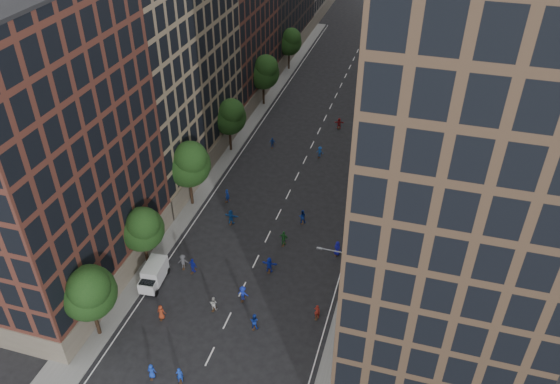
% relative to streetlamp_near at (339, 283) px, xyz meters
% --- Properties ---
extents(ground, '(240.00, 240.00, 0.00)m').
position_rel_streetlamp_near_xyz_m(ground, '(-10.37, 28.00, -5.17)').
color(ground, black).
rests_on(ground, ground).
extents(sidewalk_left, '(4.00, 105.00, 0.15)m').
position_rel_streetlamp_near_xyz_m(sidewalk_left, '(-22.37, 35.50, -5.09)').
color(sidewalk_left, slate).
rests_on(sidewalk_left, ground).
extents(sidewalk_right, '(4.00, 105.00, 0.15)m').
position_rel_streetlamp_near_xyz_m(sidewalk_right, '(1.63, 35.50, -5.09)').
color(sidewalk_right, slate).
rests_on(sidewalk_right, ground).
extents(bldg_left_a, '(14.00, 22.00, 30.00)m').
position_rel_streetlamp_near_xyz_m(bldg_left_a, '(-29.37, -1.00, 9.83)').
color(bldg_left_a, '#52281F').
rests_on(bldg_left_a, ground).
extents(bldg_left_b, '(14.00, 26.00, 34.00)m').
position_rel_streetlamp_near_xyz_m(bldg_left_b, '(-29.37, 23.00, 11.83)').
color(bldg_left_b, '#827055').
rests_on(bldg_left_b, ground).
extents(bldg_left_c, '(14.00, 20.00, 28.00)m').
position_rel_streetlamp_near_xyz_m(bldg_left_c, '(-29.37, 46.00, 8.83)').
color(bldg_left_c, '#52281F').
rests_on(bldg_left_c, ground).
extents(bldg_right_a, '(14.00, 30.00, 36.00)m').
position_rel_streetlamp_near_xyz_m(bldg_right_a, '(8.63, 3.00, 12.83)').
color(bldg_right_a, '#4B3828').
rests_on(bldg_right_a, ground).
extents(bldg_right_b, '(14.00, 28.00, 33.00)m').
position_rel_streetlamp_near_xyz_m(bldg_right_b, '(8.63, 32.00, 11.33)').
color(bldg_right_b, '#6E655B').
rests_on(bldg_right_b, ground).
extents(tree_left_0, '(5.20, 5.20, 8.83)m').
position_rel_streetlamp_near_xyz_m(tree_left_0, '(-21.38, -8.15, 0.79)').
color(tree_left_0, black).
rests_on(tree_left_0, ground).
extents(tree_left_1, '(4.80, 4.80, 8.21)m').
position_rel_streetlamp_near_xyz_m(tree_left_1, '(-21.39, 1.86, 0.38)').
color(tree_left_1, black).
rests_on(tree_left_1, ground).
extents(tree_left_2, '(5.60, 5.60, 9.45)m').
position_rel_streetlamp_near_xyz_m(tree_left_2, '(-21.36, 13.83, 1.19)').
color(tree_left_2, black).
rests_on(tree_left_2, ground).
extents(tree_left_3, '(5.00, 5.00, 8.58)m').
position_rel_streetlamp_near_xyz_m(tree_left_3, '(-21.38, 27.85, 0.65)').
color(tree_left_3, black).
rests_on(tree_left_3, ground).
extents(tree_left_4, '(5.40, 5.40, 9.08)m').
position_rel_streetlamp_near_xyz_m(tree_left_4, '(-21.37, 43.84, 0.93)').
color(tree_left_4, black).
rests_on(tree_left_4, ground).
extents(tree_left_5, '(4.80, 4.80, 8.33)m').
position_rel_streetlamp_near_xyz_m(tree_left_5, '(-21.39, 59.86, 0.51)').
color(tree_left_5, black).
rests_on(tree_left_5, ground).
extents(tree_right_a, '(5.00, 5.00, 8.39)m').
position_rel_streetlamp_near_xyz_m(tree_right_a, '(1.02, 35.85, 0.46)').
color(tree_right_a, black).
rests_on(tree_right_a, ground).
extents(tree_right_b, '(5.20, 5.20, 8.83)m').
position_rel_streetlamp_near_xyz_m(tree_right_b, '(1.02, 55.85, 0.79)').
color(tree_right_b, black).
rests_on(tree_right_b, ground).
extents(streetlamp_near, '(2.64, 0.22, 9.06)m').
position_rel_streetlamp_near_xyz_m(streetlamp_near, '(0.00, 0.00, 0.00)').
color(streetlamp_near, '#595B60').
rests_on(streetlamp_near, ground).
extents(streetlamp_far, '(2.64, 0.22, 9.06)m').
position_rel_streetlamp_near_xyz_m(streetlamp_far, '(0.00, 33.00, 0.00)').
color(streetlamp_far, '#595B60').
rests_on(streetlamp_far, ground).
extents(cargo_van, '(2.32, 4.37, 2.25)m').
position_rel_streetlamp_near_xyz_m(cargo_van, '(-19.68, -0.18, -3.98)').
color(cargo_van, white).
rests_on(cargo_van, ground).
extents(skater_0, '(0.84, 0.62, 1.56)m').
position_rel_streetlamp_near_xyz_m(skater_0, '(-14.40, -11.00, -4.39)').
color(skater_0, '#1638B4').
rests_on(skater_0, ground).
extents(skater_1, '(0.74, 0.63, 1.73)m').
position_rel_streetlamp_near_xyz_m(skater_1, '(-11.81, -10.73, -4.30)').
color(skater_1, '#1537AD').
rests_on(skater_1, ground).
extents(skater_2, '(0.92, 0.74, 1.80)m').
position_rel_streetlamp_near_xyz_m(skater_2, '(-7.47, -3.07, -4.27)').
color(skater_2, navy).
rests_on(skater_2, ground).
extents(skater_3, '(1.16, 0.71, 1.74)m').
position_rel_streetlamp_near_xyz_m(skater_3, '(-9.77, 0.11, -4.30)').
color(skater_3, '#1427A9').
rests_on(skater_3, ground).
extents(skater_4, '(1.16, 0.73, 1.83)m').
position_rel_streetlamp_near_xyz_m(skater_4, '(-16.35, 2.45, -4.25)').
color(skater_4, '#131E9D').
rests_on(skater_4, ground).
extents(skater_5, '(1.75, 0.62, 1.86)m').
position_rel_streetlamp_near_xyz_m(skater_5, '(-8.42, 4.89, -4.24)').
color(skater_5, '#172BBB').
rests_on(skater_5, ground).
extents(skater_6, '(0.86, 0.61, 1.65)m').
position_rel_streetlamp_near_xyz_m(skater_6, '(-16.69, -4.52, -4.34)').
color(skater_6, maroon).
rests_on(skater_6, ground).
extents(skater_7, '(0.64, 0.45, 1.68)m').
position_rel_streetlamp_near_xyz_m(skater_7, '(-1.92, -0.12, -4.33)').
color(skater_7, maroon).
rests_on(skater_7, ground).
extents(skater_8, '(0.78, 0.61, 1.58)m').
position_rel_streetlamp_near_xyz_m(skater_8, '(-12.17, -1.96, -4.38)').
color(skater_8, silver).
rests_on(skater_8, ground).
extents(skater_9, '(1.29, 0.99, 1.77)m').
position_rel_streetlamp_near_xyz_m(skater_9, '(-17.67, 2.79, -4.28)').
color(skater_9, '#44454A').
rests_on(skater_9, ground).
extents(skater_10, '(1.16, 0.60, 1.90)m').
position_rel_streetlamp_near_xyz_m(skater_10, '(-8.13, 9.59, -4.22)').
color(skater_10, '#1B5D23').
rests_on(skater_10, ground).
extents(skater_11, '(1.76, 0.57, 1.89)m').
position_rel_streetlamp_near_xyz_m(skater_11, '(-15.39, 11.66, -4.22)').
color(skater_11, '#13499F').
rests_on(skater_11, ground).
extents(skater_12, '(1.04, 0.88, 1.81)m').
position_rel_streetlamp_near_xyz_m(skater_12, '(-1.87, 9.66, -4.26)').
color(skater_12, '#131293').
rests_on(skater_12, ground).
extents(skater_13, '(0.77, 0.65, 1.79)m').
position_rel_streetlamp_near_xyz_m(skater_13, '(-17.46, 15.83, -4.27)').
color(skater_13, '#13319C').
rests_on(skater_13, ground).
extents(skater_14, '(1.01, 0.86, 1.83)m').
position_rel_streetlamp_near_xyz_m(skater_14, '(-7.12, 14.22, -4.25)').
color(skater_14, navy).
rests_on(skater_14, ground).
extents(skater_15, '(1.15, 0.81, 1.61)m').
position_rel_streetlamp_near_xyz_m(skater_15, '(-8.52, 29.90, -4.36)').
color(skater_15, '#154CAF').
rests_on(skater_15, ground).
extents(skater_16, '(0.96, 0.50, 1.56)m').
position_rel_streetlamp_near_xyz_m(skater_16, '(-15.91, 30.54, -4.39)').
color(skater_16, navy).
rests_on(skater_16, ground).
extents(skater_17, '(1.65, 0.78, 1.71)m').
position_rel_streetlamp_near_xyz_m(skater_17, '(-7.53, 39.18, -4.31)').
color(skater_17, '#A41B20').
rests_on(skater_17, ground).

